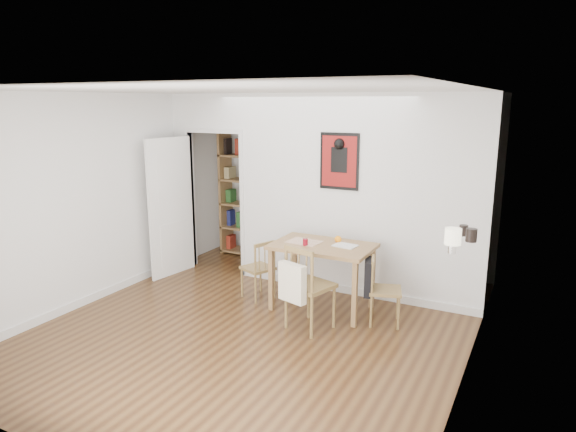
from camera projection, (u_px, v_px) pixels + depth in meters
The scene contains 15 objects.
ground at pixel (261, 324), 5.89m from camera, with size 5.20×5.20×0.00m, color #56381B.
room_shell at pixel (317, 195), 6.72m from camera, with size 5.20×5.20×5.20m.
dining_table at pixel (322, 252), 6.16m from camera, with size 1.20×0.76×0.82m.
chair_left at pixel (258, 269), 6.59m from camera, with size 0.51×0.51×0.78m.
chair_right at pixel (384, 290), 5.81m from camera, with size 0.53×0.49×0.78m.
chair_front at pixel (309, 286), 5.66m from camera, with size 0.61×0.65×0.98m.
bookshelf at pixel (247, 193), 8.34m from camera, with size 0.88×0.35×2.10m.
fireplace at pixel (464, 298), 5.00m from camera, with size 0.45×1.25×1.16m.
red_glass at pixel (305, 242), 6.10m from camera, with size 0.06×0.06×0.08m, color maroon.
orange_fruit at pixel (338, 239), 6.22m from camera, with size 0.08×0.08×0.08m, color orange.
placemat at pixel (304, 242), 6.26m from camera, with size 0.40×0.30×0.00m, color beige.
notebook at pixel (345, 246), 6.07m from camera, with size 0.27×0.20×0.01m, color silver.
mantel_lamp at pixel (453, 238), 4.57m from camera, with size 0.15×0.15×0.23m.
ceramic_jar_a at pixel (471, 235), 4.97m from camera, with size 0.11×0.11×0.13m, color black.
ceramic_jar_b at pixel (464, 230), 5.20m from camera, with size 0.09×0.09×0.11m, color black.
Camera 1 is at (2.78, -4.72, 2.50)m, focal length 32.00 mm.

